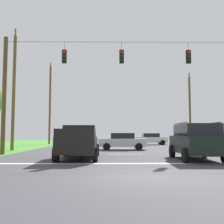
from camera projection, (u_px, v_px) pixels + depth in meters
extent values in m
plane|color=#3D3D42|center=(142.00, 176.00, 9.08)|extent=(120.00, 120.00, 0.00)
cube|color=white|center=(132.00, 163.00, 12.92)|extent=(15.19, 0.45, 0.01)
cube|color=white|center=(125.00, 154.00, 18.90)|extent=(2.50, 0.15, 0.01)
cube|color=white|center=(121.00, 149.00, 26.01)|extent=(2.50, 0.15, 0.01)
cube|color=white|center=(118.00, 145.00, 33.37)|extent=(2.50, 0.15, 0.01)
cylinder|color=brown|center=(4.00, 95.00, 18.63)|extent=(0.30, 0.30, 8.34)
cylinder|color=black|center=(129.00, 42.00, 19.02)|extent=(17.55, 0.02, 0.02)
cylinder|color=black|center=(65.00, 46.00, 18.96)|extent=(0.02, 0.02, 0.59)
cube|color=black|center=(64.00, 56.00, 18.89)|extent=(0.32, 0.24, 0.95)
cylinder|color=red|center=(64.00, 52.00, 18.78)|extent=(0.20, 0.04, 0.20)
cylinder|color=#352203|center=(64.00, 56.00, 18.75)|extent=(0.20, 0.04, 0.20)
cylinder|color=black|center=(64.00, 60.00, 18.73)|extent=(0.20, 0.04, 0.20)
cylinder|color=black|center=(122.00, 46.00, 18.99)|extent=(0.02, 0.02, 0.59)
cube|color=black|center=(122.00, 57.00, 18.93)|extent=(0.32, 0.24, 0.95)
cylinder|color=red|center=(122.00, 52.00, 18.81)|extent=(0.20, 0.04, 0.20)
cylinder|color=#352203|center=(122.00, 56.00, 18.79)|extent=(0.20, 0.04, 0.20)
cylinder|color=black|center=(122.00, 60.00, 18.76)|extent=(0.20, 0.04, 0.20)
cylinder|color=black|center=(188.00, 46.00, 19.03)|extent=(0.02, 0.02, 0.59)
cube|color=black|center=(188.00, 57.00, 18.97)|extent=(0.32, 0.24, 0.95)
cylinder|color=red|center=(189.00, 52.00, 18.85)|extent=(0.20, 0.04, 0.20)
cylinder|color=#352203|center=(189.00, 56.00, 18.83)|extent=(0.20, 0.04, 0.20)
cylinder|color=black|center=(189.00, 60.00, 18.80)|extent=(0.20, 0.04, 0.20)
cube|color=black|center=(79.00, 144.00, 15.48)|extent=(2.11, 5.44, 0.85)
cube|color=black|center=(80.00, 131.00, 16.19)|extent=(1.89, 1.94, 0.70)
cube|color=black|center=(59.00, 133.00, 14.16)|extent=(0.15, 2.38, 0.45)
cube|color=black|center=(94.00, 133.00, 14.22)|extent=(0.15, 2.38, 0.45)
cube|color=black|center=(74.00, 133.00, 12.90)|extent=(1.96, 0.14, 0.45)
cylinder|color=black|center=(66.00, 150.00, 17.25)|extent=(0.30, 0.81, 0.80)
cylinder|color=black|center=(97.00, 150.00, 17.31)|extent=(0.30, 0.81, 0.80)
cylinder|color=black|center=(56.00, 154.00, 13.59)|extent=(0.30, 0.81, 0.80)
cylinder|color=black|center=(95.00, 154.00, 13.65)|extent=(0.30, 0.81, 0.80)
cube|color=black|center=(196.00, 144.00, 14.77)|extent=(2.08, 4.85, 0.95)
cube|color=black|center=(196.00, 130.00, 14.69)|extent=(1.88, 3.25, 0.65)
cylinder|color=black|center=(180.00, 123.00, 14.73)|extent=(0.12, 2.72, 0.05)
cylinder|color=black|center=(211.00, 123.00, 14.70)|extent=(0.12, 2.72, 0.05)
cylinder|color=black|center=(172.00, 151.00, 16.38)|extent=(0.28, 0.77, 0.76)
cylinder|color=black|center=(204.00, 151.00, 16.34)|extent=(0.28, 0.77, 0.76)
cylinder|color=black|center=(186.00, 155.00, 13.12)|extent=(0.28, 0.77, 0.76)
cube|color=silver|center=(151.00, 140.00, 35.57)|extent=(4.31, 1.81, 0.70)
cube|color=black|center=(151.00, 135.00, 35.62)|extent=(2.10, 1.63, 0.50)
cylinder|color=black|center=(141.00, 142.00, 34.63)|extent=(0.64, 0.22, 0.64)
cylinder|color=black|center=(140.00, 142.00, 36.42)|extent=(0.64, 0.22, 0.64)
cylinder|color=black|center=(163.00, 142.00, 34.66)|extent=(0.64, 0.22, 0.64)
cylinder|color=black|center=(160.00, 142.00, 36.46)|extent=(0.64, 0.22, 0.64)
cube|color=navy|center=(221.00, 143.00, 23.51)|extent=(4.38, 2.01, 0.70)
cube|color=black|center=(221.00, 136.00, 23.56)|extent=(2.18, 1.72, 0.50)
cylinder|color=black|center=(202.00, 146.00, 24.44)|extent=(0.65, 0.25, 0.64)
cylinder|color=black|center=(209.00, 147.00, 22.64)|extent=(0.65, 0.25, 0.64)
cube|color=silver|center=(123.00, 142.00, 24.22)|extent=(4.37, 1.96, 0.70)
cube|color=black|center=(123.00, 136.00, 24.27)|extent=(2.16, 1.70, 0.50)
cylinder|color=black|center=(138.00, 146.00, 25.04)|extent=(0.65, 0.24, 0.64)
cylinder|color=black|center=(139.00, 147.00, 23.25)|extent=(0.65, 0.24, 0.64)
cylinder|color=black|center=(108.00, 146.00, 25.13)|extent=(0.65, 0.24, 0.64)
cylinder|color=black|center=(107.00, 147.00, 23.33)|extent=(0.65, 0.24, 0.64)
cylinder|color=brown|center=(190.00, 111.00, 36.45)|extent=(0.28, 0.28, 9.27)
cube|color=brown|center=(189.00, 80.00, 36.80)|extent=(0.12, 0.12, 2.06)
cylinder|color=#B2B7BC|center=(187.00, 81.00, 37.63)|extent=(0.08, 0.08, 0.12)
cylinder|color=#B2B7BC|center=(191.00, 78.00, 35.98)|extent=(0.08, 0.08, 0.12)
cube|color=brown|center=(189.00, 87.00, 36.72)|extent=(0.12, 0.12, 2.20)
cylinder|color=#B2B7BC|center=(187.00, 87.00, 37.61)|extent=(0.08, 0.08, 0.12)
cylinder|color=#B2B7BC|center=(191.00, 85.00, 35.85)|extent=(0.08, 0.08, 0.12)
cylinder|color=brown|center=(14.00, 92.00, 23.31)|extent=(0.28, 0.28, 10.18)
cube|color=brown|center=(15.00, 40.00, 23.70)|extent=(0.12, 0.12, 2.14)
cylinder|color=#B2B7BC|center=(19.00, 42.00, 24.56)|extent=(0.08, 0.08, 0.12)
cylinder|color=#B2B7BC|center=(12.00, 35.00, 22.85)|extent=(0.08, 0.08, 0.12)
cylinder|color=brown|center=(50.00, 105.00, 37.15)|extent=(0.28, 0.28, 10.98)
cube|color=brown|center=(51.00, 69.00, 37.57)|extent=(0.12, 0.12, 1.80)
cylinder|color=#B2B7BC|center=(52.00, 70.00, 38.30)|extent=(0.08, 0.08, 0.12)
cylinder|color=#B2B7BC|center=(49.00, 67.00, 36.86)|extent=(0.08, 0.08, 0.12)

